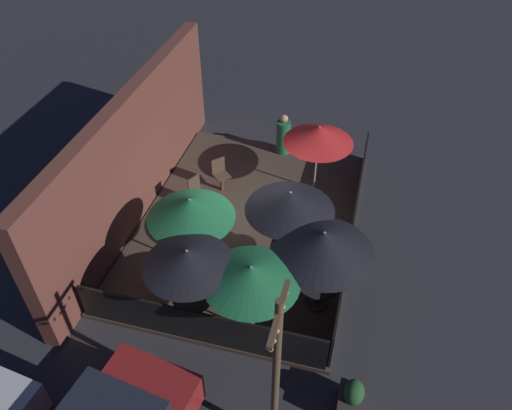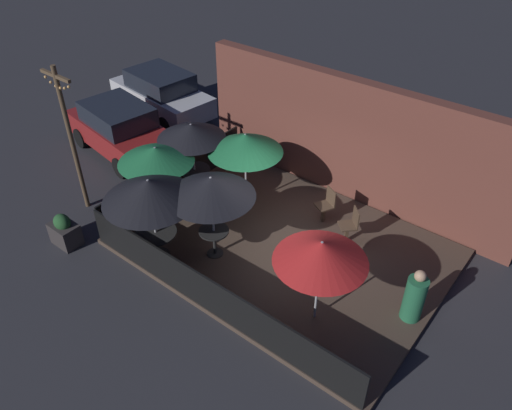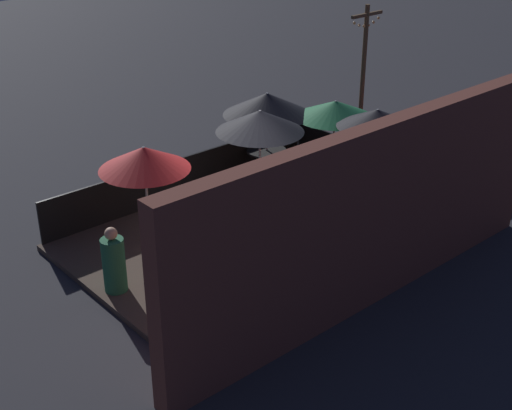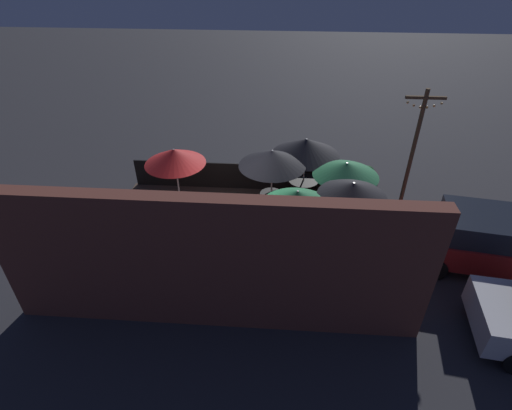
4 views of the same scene
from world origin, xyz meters
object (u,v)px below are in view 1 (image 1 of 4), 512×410
patio_umbrella_2 (290,201)px  patio_umbrella_4 (319,134)px  patio_umbrella_5 (251,274)px  patio_chair_1 (197,192)px  dining_table_1 (318,285)px  patio_chair_0 (220,173)px  dining_table_2 (287,246)px  light_post (276,374)px  patron_0 (283,136)px  patio_umbrella_0 (188,258)px  patio_umbrella_1 (324,242)px  planter_box (352,400)px  dining_table_0 (193,301)px  patio_umbrella_3 (190,208)px

patio_umbrella_2 → patio_umbrella_4: bearing=-3.0°
patio_umbrella_4 → patio_umbrella_5: 5.04m
patio_umbrella_5 → patio_chair_1: size_ratio=2.15×
dining_table_1 → patio_chair_0: 4.61m
dining_table_2 → patio_chair_1: bearing=63.1°
patio_chair_0 → light_post: 7.24m
patron_0 → light_post: light_post is taller
patron_0 → patio_umbrella_4: bearing=38.3°
patio_umbrella_0 → patron_0: (6.58, -0.47, -1.36)m
dining_table_1 → patio_chair_0: size_ratio=1.02×
patio_umbrella_1 → light_post: size_ratio=0.54×
planter_box → patio_chair_0: bearing=37.8°
dining_table_0 → patio_umbrella_2: bearing=-36.3°
patio_umbrella_2 → patio_chair_1: bearing=63.1°
light_post → patron_0: bearing=11.3°
patio_umbrella_3 → light_post: (-3.43, -2.66, 0.23)m
patio_umbrella_3 → patio_umbrella_4: 4.22m
patio_umbrella_5 → light_post: 2.25m
patio_umbrella_1 → planter_box: 2.94m
patio_umbrella_3 → patio_chair_0: (2.96, 0.35, -1.34)m
patio_umbrella_3 → patio_umbrella_4: bearing=-31.0°
patio_umbrella_3 → patio_chair_1: size_ratio=2.25×
planter_box → dining_table_0: bearing=72.0°
patio_umbrella_1 → patio_chair_0: patio_umbrella_1 is taller
planter_box → light_post: light_post is taller
patio_umbrella_2 → patio_chair_0: bearing=46.2°
patio_umbrella_4 → planter_box: patio_umbrella_4 is taller
patio_umbrella_5 → dining_table_2: 2.47m
dining_table_0 → patio_umbrella_4: bearing=-18.7°
patio_umbrella_3 → light_post: size_ratio=0.53×
patron_0 → patio_umbrella_0: bearing=-4.2°
patio_umbrella_5 → dining_table_0: size_ratio=2.38×
light_post → dining_table_1: bearing=-4.5°
patio_umbrella_4 → dining_table_0: bearing=161.3°
patio_umbrella_1 → planter_box: bearing=-155.4°
patio_umbrella_1 → dining_table_1: bearing=45.0°
patio_umbrella_4 → patio_chair_0: patio_umbrella_4 is taller
patio_umbrella_4 → dining_table_0: patio_umbrella_4 is taller
dining_table_0 → patron_0: bearing=-4.1°
patio_umbrella_2 → patio_chair_0: size_ratio=2.29×
patio_umbrella_3 → patio_chair_0: size_ratio=2.22×
patio_umbrella_4 → light_post: size_ratio=0.51×
patio_umbrella_5 → dining_table_2: bearing=-8.0°
patio_umbrella_1 → planter_box: patio_umbrella_1 is taller
dining_table_2 → planter_box: planter_box is taller
light_post → patio_umbrella_0: bearing=47.2°
patio_umbrella_5 → dining_table_0: 1.74m
patio_umbrella_1 → patron_0: patio_umbrella_1 is taller
patio_umbrella_5 → patio_umbrella_3: bearing=50.9°
patio_umbrella_5 → planter_box: bearing=-117.2°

